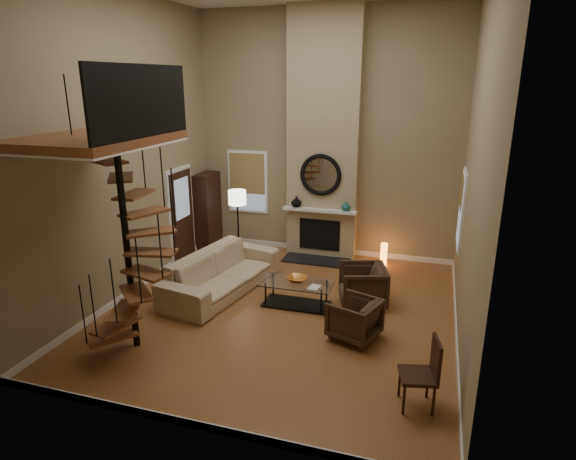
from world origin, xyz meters
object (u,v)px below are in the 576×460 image
(armchair_far, at_px, (358,320))
(floor_lamp, at_px, (237,204))
(accent_lamp, at_px, (384,255))
(sofa, at_px, (222,272))
(coffee_table, at_px, (296,291))
(side_chair, at_px, (425,370))
(armchair_near, at_px, (367,286))
(hutch, at_px, (208,209))

(armchair_far, bearing_deg, floor_lamp, -109.88)
(accent_lamp, bearing_deg, sofa, -141.11)
(coffee_table, distance_m, side_chair, 3.29)
(armchair_near, bearing_deg, coffee_table, -86.50)
(coffee_table, distance_m, floor_lamp, 2.64)
(armchair_near, xyz_separation_m, floor_lamp, (-3.01, 1.11, 1.06))
(coffee_table, xyz_separation_m, floor_lamp, (-1.79, 1.57, 1.13))
(floor_lamp, distance_m, accent_lamp, 3.43)
(sofa, height_order, armchair_near, sofa)
(armchair_near, xyz_separation_m, armchair_far, (0.06, -1.36, 0.00))
(hutch, xyz_separation_m, side_chair, (5.35, -4.84, -0.42))
(coffee_table, bearing_deg, side_chair, -44.37)
(hutch, relative_size, floor_lamp, 1.03)
(hutch, distance_m, accent_lamp, 4.37)
(floor_lamp, bearing_deg, armchair_near, -20.20)
(armchair_far, height_order, coffee_table, armchair_far)
(armchair_far, bearing_deg, coffee_table, -106.27)
(hutch, distance_m, armchair_near, 4.75)
(sofa, relative_size, floor_lamp, 1.61)
(sofa, bearing_deg, armchair_far, -100.22)
(armchair_near, bearing_deg, sofa, -101.18)
(hutch, relative_size, sofa, 0.64)
(hutch, bearing_deg, armchair_far, -38.84)
(armchair_near, distance_m, floor_lamp, 3.38)
(armchair_far, xyz_separation_m, floor_lamp, (-3.07, 2.47, 1.06))
(floor_lamp, relative_size, accent_lamp, 3.25)
(hutch, height_order, sofa, hutch)
(hutch, distance_m, coffee_table, 4.00)
(armchair_near, distance_m, side_chair, 2.97)
(sofa, relative_size, armchair_far, 3.79)
(hutch, relative_size, armchair_far, 2.43)
(sofa, bearing_deg, hutch, 41.62)
(hutch, distance_m, sofa, 2.83)
(side_chair, bearing_deg, armchair_near, 112.18)
(armchair_far, bearing_deg, side_chair, 56.28)
(armchair_near, bearing_deg, side_chair, 5.10)
(armchair_near, distance_m, accent_lamp, 2.03)
(sofa, bearing_deg, coffee_table, -85.78)
(armchair_far, bearing_deg, hutch, -109.94)
(hutch, xyz_separation_m, armchair_far, (4.29, -3.45, -0.60))
(floor_lamp, bearing_deg, coffee_table, -41.17)
(sofa, relative_size, armchair_near, 3.27)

